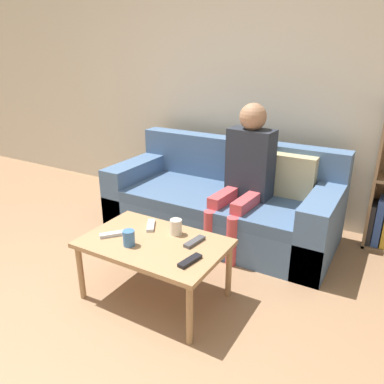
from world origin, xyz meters
TOP-DOWN VIEW (x-y plane):
  - ground_plane at (0.00, 0.00)m, footprint 22.00×22.00m
  - wall_back at (0.00, 2.53)m, footprint 12.00×0.06m
  - couch at (0.11, 1.92)m, footprint 2.00×0.89m
  - coffee_table at (0.16, 0.81)m, footprint 0.92×0.59m
  - person_adult at (0.35, 1.85)m, footprint 0.38×0.64m
  - cup_near at (0.05, 0.69)m, footprint 0.08×0.08m
  - cup_far at (0.22, 0.97)m, footprint 0.08×0.08m
  - tv_remote_0 at (0.39, 0.92)m, footprint 0.07×0.18m
  - tv_remote_1 at (-0.12, 0.74)m, footprint 0.15×0.16m
  - tv_remote_2 at (0.48, 0.71)m, footprint 0.08×0.18m
  - tv_remote_3 at (0.02, 0.97)m, footprint 0.13×0.17m

SIDE VIEW (x-z plane):
  - ground_plane at x=0.00m, z-range 0.00..0.00m
  - couch at x=0.11m, z-range -0.13..0.67m
  - coffee_table at x=0.16m, z-range 0.17..0.59m
  - tv_remote_0 at x=0.39m, z-range 0.42..0.44m
  - tv_remote_1 at x=-0.12m, z-range 0.42..0.44m
  - tv_remote_2 at x=0.48m, z-range 0.42..0.44m
  - tv_remote_3 at x=0.02m, z-range 0.42..0.44m
  - cup_near at x=0.05m, z-range 0.42..0.52m
  - cup_far at x=0.22m, z-range 0.42..0.53m
  - person_adult at x=0.35m, z-range 0.08..1.26m
  - wall_back at x=0.00m, z-range 0.00..2.60m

